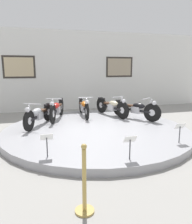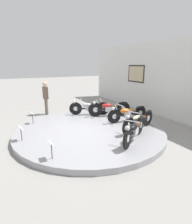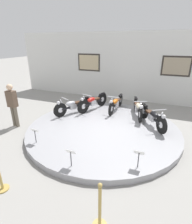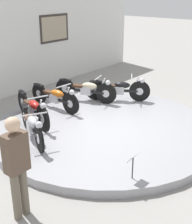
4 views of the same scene
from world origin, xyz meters
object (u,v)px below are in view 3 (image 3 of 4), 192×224
object	(u,v)px
motorcycle_cream	(138,108)
stanchion_post_right_of_entry	(100,213)
motorcycle_black	(153,116)
visitor_standing	(12,103)
motorcycle_silver	(72,105)
info_placard_front_centre	(71,154)
motorcycle_orange	(116,103)
info_placard_front_right	(139,155)
info_placard_front_left	(35,132)
stanchion_post_left_of_entry	(0,177)
motorcycle_red	(93,102)

from	to	relation	value
motorcycle_cream	stanchion_post_right_of_entry	xyz separation A→B (m)	(0.15, -5.09, -0.23)
motorcycle_black	visitor_standing	xyz separation A→B (m)	(-5.12, -1.69, 0.42)
motorcycle_silver	motorcycle_black	bearing A→B (deg)	0.06
stanchion_post_right_of_entry	info_placard_front_centre	bearing A→B (deg)	137.15
motorcycle_orange	info_placard_front_right	size ratio (longest dim) A/B	3.83
motorcycle_silver	info_placard_front_left	world-z (taller)	motorcycle_silver
info_placard_front_right	visitor_standing	distance (m)	5.12
motorcycle_cream	motorcycle_black	distance (m)	0.99
motorcycle_cream	visitor_standing	distance (m)	5.08
motorcycle_orange	visitor_standing	bearing A→B (deg)	-141.48
info_placard_front_centre	motorcycle_orange	bearing A→B (deg)	90.03
motorcycle_orange	info_placard_front_left	bearing A→B (deg)	-113.72
motorcycle_silver	stanchion_post_right_of_entry	xyz separation A→B (m)	(2.92, -4.35, -0.22)
motorcycle_black	info_placard_front_centre	world-z (taller)	motorcycle_black
visitor_standing	stanchion_post_left_of_entry	bearing A→B (deg)	-50.47
motorcycle_orange	visitor_standing	world-z (taller)	visitor_standing
info_placard_front_left	stanchion_post_left_of_entry	size ratio (longest dim) A/B	0.50
motorcycle_cream	info_placard_front_right	xyz separation A→B (m)	(0.56, -3.38, -0.02)
info_placard_front_left	info_placard_front_right	distance (m)	3.22
motorcycle_silver	motorcycle_cream	distance (m)	2.87
motorcycle_black	info_placard_front_right	xyz separation A→B (m)	(-0.11, -2.64, -0.02)
info_placard_front_left	visitor_standing	xyz separation A→B (m)	(-1.79, 0.96, 0.44)
visitor_standing	stanchion_post_right_of_entry	xyz separation A→B (m)	(4.60, -2.66, -0.65)
visitor_standing	stanchion_post_left_of_entry	size ratio (longest dim) A/B	1.69
motorcycle_orange	motorcycle_black	bearing A→B (deg)	-30.53
stanchion_post_left_of_entry	stanchion_post_right_of_entry	bearing A→B (deg)	0.00
stanchion_post_right_of_entry	info_placard_front_right	bearing A→B (deg)	76.48
motorcycle_silver	visitor_standing	xyz separation A→B (m)	(-1.68, -1.68, 0.43)
motorcycle_red	motorcycle_cream	world-z (taller)	motorcycle_red
motorcycle_cream	visitor_standing	world-z (taller)	visitor_standing
motorcycle_red	motorcycle_silver	bearing A→B (deg)	-131.76
info_placard_front_left	stanchion_post_left_of_entry	bearing A→B (deg)	-76.48
info_placard_front_right	motorcycle_orange	bearing A→B (deg)	113.77
stanchion_post_right_of_entry	motorcycle_orange	bearing A→B (deg)	102.63
info_placard_front_right	stanchion_post_left_of_entry	world-z (taller)	stanchion_post_left_of_entry
motorcycle_silver	motorcycle_red	size ratio (longest dim) A/B	0.92
motorcycle_cream	motorcycle_black	size ratio (longest dim) A/B	1.13
motorcycle_orange	motorcycle_red	bearing A→B (deg)	-165.30
motorcycle_silver	motorcycle_orange	distance (m)	1.99
motorcycle_silver	info_placard_front_right	size ratio (longest dim) A/B	3.48
motorcycle_red	stanchion_post_left_of_entry	xyz separation A→B (m)	(-0.15, -5.09, -0.24)
stanchion_post_left_of_entry	motorcycle_black	bearing A→B (deg)	56.13
motorcycle_silver	stanchion_post_left_of_entry	xyz separation A→B (m)	(0.52, -4.35, -0.22)
motorcycle_orange	stanchion_post_right_of_entry	bearing A→B (deg)	-77.37
motorcycle_orange	stanchion_post_right_of_entry	xyz separation A→B (m)	(1.20, -5.36, -0.22)
motorcycle_silver	motorcycle_cream	size ratio (longest dim) A/B	0.93
info_placard_front_left	info_placard_front_right	bearing A→B (deg)	0.00
info_placard_front_centre	stanchion_post_right_of_entry	world-z (taller)	stanchion_post_right_of_entry
motorcycle_black	visitor_standing	size ratio (longest dim) A/B	0.98
motorcycle_black	info_placard_front_left	bearing A→B (deg)	-141.55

